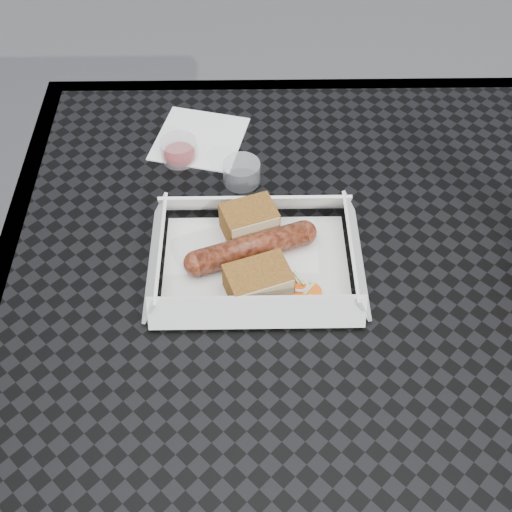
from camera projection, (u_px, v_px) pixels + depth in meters
The scene contains 10 objects.
ground at pixel (295, 497), 1.33m from camera, with size 60.00×60.00×0.00m, color #575759.
patio_table at pixel (319, 318), 0.81m from camera, with size 0.80×0.80×0.74m.
food_tray at pixel (256, 264), 0.77m from camera, with size 0.22×0.15×0.00m, color white.
bratwurst at pixel (251, 248), 0.76m from camera, with size 0.16×0.08×0.03m.
bread_near at pixel (249, 221), 0.79m from camera, with size 0.06×0.05×0.04m, color brown.
bread_far at pixel (258, 281), 0.73m from camera, with size 0.07×0.05×0.04m, color brown.
veg_garnish at pixel (299, 288), 0.74m from camera, with size 0.03×0.03×0.00m.
napkin at pixel (200, 139), 0.92m from camera, with size 0.12×0.12×0.00m, color white.
condiment_cup_sauce at pixel (179, 150), 0.88m from camera, with size 0.05×0.05×0.03m, color maroon.
condiment_cup_empty at pixel (242, 172), 0.85m from camera, with size 0.05×0.05×0.03m, color silver.
Camera 1 is at (-0.09, -0.45, 1.35)m, focal length 45.00 mm.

